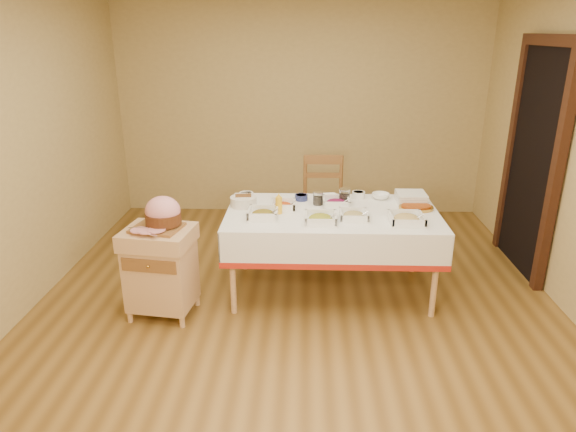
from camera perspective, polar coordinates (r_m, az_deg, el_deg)
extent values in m
plane|color=brown|center=(4.47, 0.93, -9.99)|extent=(5.00, 5.00, 0.00)
plane|color=tan|center=(6.44, 1.42, 11.66)|extent=(4.50, 0.00, 4.50)
plane|color=tan|center=(1.66, -0.48, -14.23)|extent=(4.50, 0.00, 4.50)
plane|color=tan|center=(4.60, -28.39, 5.90)|extent=(0.00, 5.00, 5.00)
cube|color=black|center=(5.36, 25.64, 5.28)|extent=(0.06, 0.90, 2.10)
cube|color=#3A1D12|center=(4.92, 27.62, 3.77)|extent=(0.08, 0.10, 2.10)
cube|color=#3A1D12|center=(5.81, 23.59, 6.57)|extent=(0.08, 0.10, 2.10)
cube|color=#3A1D12|center=(5.22, 27.29, 17.00)|extent=(0.08, 1.10, 0.10)
cube|color=#DDAE79|center=(4.44, 4.93, 0.13)|extent=(1.80, 1.00, 0.04)
cylinder|color=#DDAE79|center=(4.23, -6.17, -6.46)|extent=(0.05, 0.05, 0.71)
cylinder|color=#DDAE79|center=(4.99, -4.87, -2.17)|extent=(0.05, 0.05, 0.71)
cylinder|color=#DDAE79|center=(4.33, 16.03, -6.58)|extent=(0.05, 0.05, 0.71)
cylinder|color=#DDAE79|center=(5.07, 13.88, -2.35)|extent=(0.05, 0.05, 0.71)
cube|color=white|center=(4.43, 4.94, 0.43)|extent=(1.82, 1.02, 0.01)
cube|color=#DDAE79|center=(4.33, -13.88, -6.37)|extent=(0.55, 0.47, 0.53)
cube|color=#DDAE79|center=(4.19, -14.25, -2.29)|extent=(0.59, 0.51, 0.13)
cube|color=brown|center=(4.07, -14.85, -5.42)|extent=(0.44, 0.07, 0.11)
sphere|color=#B68833|center=(4.06, -14.88, -5.48)|extent=(0.03, 0.03, 0.03)
cylinder|color=#DDAE79|center=(4.39, -16.99, -10.90)|extent=(0.04, 0.04, 0.09)
cylinder|color=#DDAE79|center=(4.68, -15.64, -8.71)|extent=(0.04, 0.04, 0.09)
cylinder|color=#DDAE79|center=(4.27, -11.23, -11.28)|extent=(0.04, 0.04, 0.09)
cylinder|color=#DDAE79|center=(4.57, -10.26, -8.99)|extent=(0.04, 0.04, 0.09)
cube|color=brown|center=(5.38, 3.93, 1.10)|extent=(0.45, 0.43, 0.03)
cylinder|color=brown|center=(5.28, 1.86, -2.17)|extent=(0.04, 0.04, 0.48)
cylinder|color=brown|center=(5.64, 1.85, -0.71)|extent=(0.04, 0.04, 0.48)
cylinder|color=brown|center=(5.30, 6.01, -2.21)|extent=(0.04, 0.04, 0.48)
cylinder|color=brown|center=(5.66, 5.74, -0.74)|extent=(0.04, 0.04, 0.48)
cylinder|color=brown|center=(5.49, 1.91, 4.14)|extent=(0.04, 0.04, 0.51)
cylinder|color=brown|center=(5.50, 5.92, 4.09)|extent=(0.04, 0.04, 0.51)
cube|color=brown|center=(5.44, 3.97, 6.27)|extent=(0.40, 0.03, 0.10)
cube|color=brown|center=(4.16, -14.34, -1.29)|extent=(0.37, 0.29, 0.02)
ellipsoid|color=pink|center=(4.14, -13.75, 0.57)|extent=(0.28, 0.25, 0.24)
cylinder|color=#512912|center=(4.16, -13.67, -0.26)|extent=(0.28, 0.28, 0.09)
cube|color=silver|center=(4.04, -15.54, -1.81)|extent=(0.23, 0.10, 0.00)
cylinder|color=silver|center=(4.14, -15.51, -1.24)|extent=(0.27, 0.08, 0.01)
cube|color=white|center=(4.27, -2.79, -0.08)|extent=(0.25, 0.25, 0.02)
ellipsoid|color=red|center=(4.27, -2.79, 0.23)|extent=(0.19, 0.19, 0.07)
cylinder|color=silver|center=(4.24, -2.09, 0.16)|extent=(0.15, 0.01, 0.11)
cube|color=white|center=(4.18, 3.63, -0.59)|extent=(0.26, 0.26, 0.01)
ellipsoid|color=orange|center=(4.17, 3.64, -0.28)|extent=(0.19, 0.19, 0.07)
cylinder|color=silver|center=(4.14, 4.43, -0.38)|extent=(0.14, 0.01, 0.10)
cube|color=white|center=(4.28, 7.31, -0.21)|extent=(0.23, 0.23, 0.01)
ellipsoid|color=tan|center=(4.27, 7.32, 0.07)|extent=(0.18, 0.18, 0.06)
cylinder|color=silver|center=(4.26, 8.03, -0.01)|extent=(0.13, 0.01, 0.09)
cube|color=white|center=(4.27, 13.01, -0.61)|extent=(0.27, 0.27, 0.01)
ellipsoid|color=tan|center=(4.26, 13.04, -0.29)|extent=(0.21, 0.21, 0.07)
cylinder|color=silver|center=(4.25, 13.89, -0.41)|extent=(0.14, 0.01, 0.10)
cube|color=white|center=(4.48, -0.55, 0.89)|extent=(0.21, 0.21, 0.01)
ellipsoid|color=#C3420E|center=(4.47, -0.55, 1.15)|extent=(0.16, 0.16, 0.06)
cylinder|color=silver|center=(4.45, 0.04, 1.12)|extent=(0.14, 0.01, 0.10)
cube|color=white|center=(4.56, 5.36, 1.18)|extent=(0.24, 0.24, 0.02)
ellipsoid|color=maroon|center=(4.56, 5.37, 1.46)|extent=(0.18, 0.18, 0.06)
cylinder|color=silver|center=(4.53, 6.04, 1.43)|extent=(0.16, 0.01, 0.11)
cylinder|color=white|center=(4.76, -4.65, 2.27)|extent=(0.13, 0.13, 0.06)
cylinder|color=black|center=(4.75, -4.66, 2.49)|extent=(0.10, 0.10, 0.02)
cylinder|color=navy|center=(4.71, 1.48, 2.08)|extent=(0.12, 0.12, 0.05)
cylinder|color=maroon|center=(4.70, 1.48, 2.27)|extent=(0.10, 0.10, 0.02)
cylinder|color=white|center=(4.81, 7.83, 2.34)|extent=(0.12, 0.12, 0.06)
cylinder|color=#C3420E|center=(4.80, 7.84, 2.56)|extent=(0.10, 0.10, 0.02)
imported|color=white|center=(4.75, 4.65, 2.11)|extent=(0.19, 0.19, 0.04)
imported|color=white|center=(4.82, 10.25, 2.20)|extent=(0.16, 0.16, 0.05)
cylinder|color=silver|center=(4.58, 3.35, 1.93)|extent=(0.09, 0.09, 0.11)
cylinder|color=silver|center=(4.57, 3.37, 2.64)|extent=(0.09, 0.09, 0.01)
cylinder|color=black|center=(4.59, 3.35, 1.75)|extent=(0.07, 0.07, 0.08)
cylinder|color=silver|center=(4.64, 6.30, 2.14)|extent=(0.10, 0.10, 0.12)
cylinder|color=silver|center=(4.62, 6.33, 2.93)|extent=(0.11, 0.11, 0.01)
cylinder|color=black|center=(4.64, 6.29, 1.94)|extent=(0.08, 0.08, 0.09)
cylinder|color=gold|center=(4.35, -1.03, 1.19)|extent=(0.06, 0.06, 0.14)
cone|color=gold|center=(4.32, -1.04, 2.33)|extent=(0.04, 0.04, 0.04)
cylinder|color=silver|center=(4.56, -4.97, 1.62)|extent=(0.23, 0.23, 0.08)
cube|color=white|center=(4.77, 13.47, 1.53)|extent=(0.26, 0.26, 0.01)
cube|color=white|center=(4.77, 13.48, 1.71)|extent=(0.26, 0.26, 0.01)
cube|color=white|center=(4.76, 13.50, 1.89)|extent=(0.26, 0.26, 0.01)
cube|color=white|center=(4.76, 13.51, 2.08)|extent=(0.26, 0.26, 0.01)
cube|color=white|center=(4.75, 13.53, 2.26)|extent=(0.26, 0.26, 0.01)
cube|color=white|center=(4.75, 13.55, 2.45)|extent=(0.26, 0.26, 0.01)
ellipsoid|color=#B68833|center=(4.60, 14.04, 0.88)|extent=(0.30, 0.22, 0.03)
ellipsoid|color=#974110|center=(4.60, 14.05, 1.01)|extent=(0.26, 0.18, 0.03)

